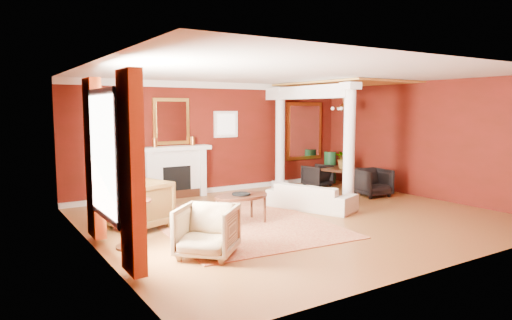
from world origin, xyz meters
TOP-DOWN VIEW (x-y plane):
  - ground at (0.00, 0.00)m, footprint 8.00×8.00m
  - room_shell at (0.00, 0.00)m, footprint 8.04×7.04m
  - fireplace at (-1.30, 3.32)m, footprint 1.85×0.42m
  - overmantel_mirror at (-1.30, 3.45)m, footprint 0.95×0.07m
  - flank_window_left at (-2.85, 3.46)m, footprint 0.70×0.07m
  - flank_window_right at (0.25, 3.46)m, footprint 0.70×0.07m
  - left_window at (-3.89, -0.60)m, footprint 0.21×2.55m
  - column_front at (1.70, 0.30)m, footprint 0.36×0.36m
  - column_back at (1.70, 3.00)m, footprint 0.36×0.36m
  - header_beam at (1.70, 1.90)m, footprint 0.30×3.20m
  - amber_ceiling at (2.85, 1.75)m, footprint 2.30×3.40m
  - dining_mirror at (2.90, 3.45)m, footprint 1.30×0.07m
  - chandelier at (2.90, 1.80)m, footprint 0.60×0.62m
  - crown_trim at (0.00, 3.46)m, footprint 8.00×0.08m
  - base_trim at (0.00, 3.46)m, footprint 8.00×0.08m
  - rug at (-1.23, 0.23)m, footprint 3.37×4.30m
  - sofa at (0.72, 0.44)m, footprint 1.27×2.00m
  - armchair_leopard at (-3.04, 0.83)m, footprint 1.17×1.21m
  - armchair_stripe at (-2.67, -1.26)m, footprint 1.13×1.13m
  - coffee_table at (-1.21, 0.19)m, footprint 1.10×1.10m
  - coffee_book at (-1.25, 0.26)m, footprint 0.16×0.08m
  - side_table at (-3.50, -0.23)m, footprint 0.67×0.67m
  - dining_table at (3.16, 1.93)m, footprint 0.99×1.72m
  - dining_chair_near at (3.00, 0.77)m, footprint 0.83×0.78m
  - dining_chair_far at (2.77, 2.67)m, footprint 0.78×0.74m
  - green_urn at (3.50, 2.95)m, footprint 0.40×0.40m
  - potted_plant at (3.12, 1.95)m, footprint 0.54×0.60m

SIDE VIEW (x-z plane):
  - ground at x=0.00m, z-range 0.00..0.00m
  - rug at x=-1.23m, z-range 0.00..0.02m
  - base_trim at x=0.00m, z-range 0.00..0.12m
  - dining_chair_far at x=2.77m, z-range 0.00..0.69m
  - green_urn at x=3.50m, z-range -0.10..0.85m
  - sofa at x=0.72m, z-range 0.00..0.75m
  - dining_chair_near at x=3.00m, z-range 0.00..0.78m
  - armchair_stripe at x=-2.67m, z-range 0.00..0.85m
  - dining_table at x=3.16m, z-range 0.00..0.91m
  - armchair_leopard at x=-3.04m, z-range 0.00..0.99m
  - coffee_table at x=-1.21m, z-range 0.23..0.79m
  - fireplace at x=-1.30m, z-range 0.00..1.29m
  - coffee_book at x=-1.25m, z-range 0.56..0.78m
  - side_table at x=-3.50m, z-range 0.31..1.97m
  - potted_plant at x=3.12m, z-range 0.91..1.37m
  - left_window at x=-3.89m, z-range 0.12..2.72m
  - column_front at x=1.70m, z-range 0.03..2.83m
  - column_back at x=1.70m, z-range 0.03..2.83m
  - dining_mirror at x=2.90m, z-range 0.70..2.40m
  - flank_window_left at x=-2.85m, z-range 1.45..2.15m
  - flank_window_right at x=0.25m, z-range 1.45..2.15m
  - overmantel_mirror at x=-1.30m, z-range 1.33..2.47m
  - room_shell at x=0.00m, z-range 0.56..3.48m
  - chandelier at x=2.90m, z-range 1.87..2.62m
  - header_beam at x=1.70m, z-range 2.46..2.78m
  - crown_trim at x=0.00m, z-range 2.74..2.90m
  - amber_ceiling at x=2.85m, z-range 2.85..2.89m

